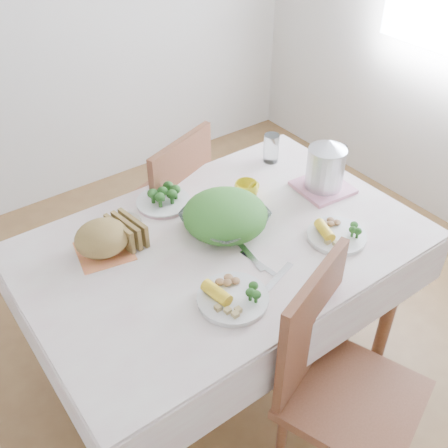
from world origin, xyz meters
TOP-DOWN VIEW (x-y plane):
  - floor at (0.00, 0.00)m, footprint 3.60×3.60m
  - dining_table at (0.00, 0.00)m, footprint 1.40×0.90m
  - tablecloth at (0.00, 0.00)m, footprint 1.50×1.00m
  - chair_near at (0.07, -0.67)m, footprint 0.55×0.55m
  - chair_far at (0.05, 0.65)m, footprint 0.55×0.55m
  - salad_bowl at (0.05, 0.06)m, footprint 0.36×0.36m
  - dinner_plate_left at (-0.16, -0.28)m, footprint 0.29×0.29m
  - dinner_plate_right at (0.36, -0.25)m, footprint 0.32×0.32m
  - broccoli_plate at (-0.06, 0.34)m, footprint 0.27×0.27m
  - napkin at (-0.40, 0.21)m, footprint 0.23×0.23m
  - bread_loaf at (-0.40, 0.21)m, footprint 0.23×0.22m
  - fruit_bowl at (-0.27, 0.27)m, footprint 0.15×0.15m
  - yellow_mug at (0.24, 0.17)m, footprint 0.10×0.10m
  - glass_tumbler at (0.53, 0.34)m, footprint 0.09×0.09m
  - pink_tray at (0.56, 0.02)m, footprint 0.24×0.24m
  - electric_kettle at (0.56, 0.02)m, footprint 0.20×0.20m
  - fork_left at (0.03, -0.18)m, footprint 0.04×0.17m
  - fork_right at (0.03, -0.13)m, footprint 0.05×0.20m
  - knife at (0.02, -0.29)m, footprint 0.20×0.09m

SIDE VIEW (x-z plane):
  - floor at x=0.00m, z-range 0.00..0.00m
  - dining_table at x=0.00m, z-range 0.00..0.75m
  - chair_near at x=0.07m, z-range -0.01..0.94m
  - chair_far at x=0.05m, z-range -0.01..0.94m
  - tablecloth at x=0.00m, z-range 0.75..0.76m
  - napkin at x=-0.40m, z-range 0.76..0.77m
  - fork_left at x=0.03m, z-range 0.76..0.77m
  - fork_right at x=0.03m, z-range 0.76..0.77m
  - knife at x=0.02m, z-range 0.76..0.77m
  - pink_tray at x=0.56m, z-range 0.76..0.78m
  - broccoli_plate at x=-0.06m, z-range 0.76..0.78m
  - dinner_plate_left at x=-0.16m, z-range 0.76..0.78m
  - dinner_plate_right at x=0.36m, z-range 0.76..0.78m
  - fruit_bowl at x=-0.27m, z-range 0.76..0.81m
  - salad_bowl at x=0.05m, z-range 0.76..0.84m
  - yellow_mug at x=0.24m, z-range 0.76..0.84m
  - bread_loaf at x=-0.40m, z-range 0.76..0.88m
  - glass_tumbler at x=0.53m, z-range 0.76..0.90m
  - electric_kettle at x=0.56m, z-range 0.77..1.00m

